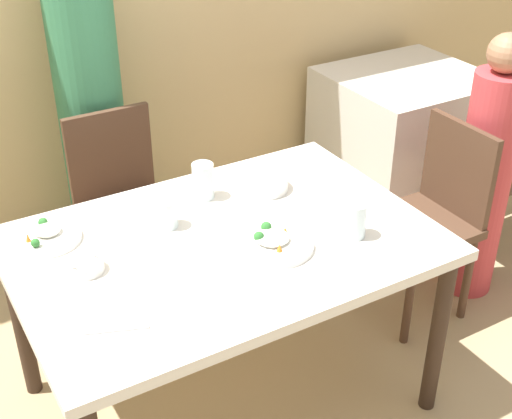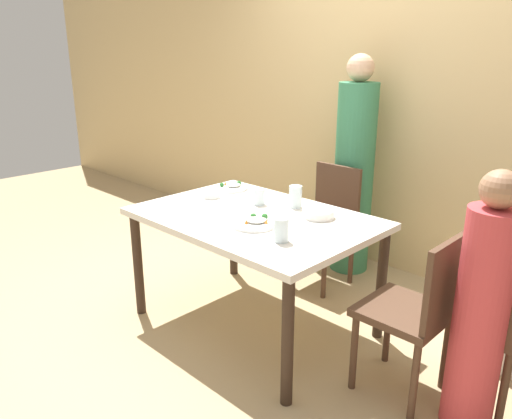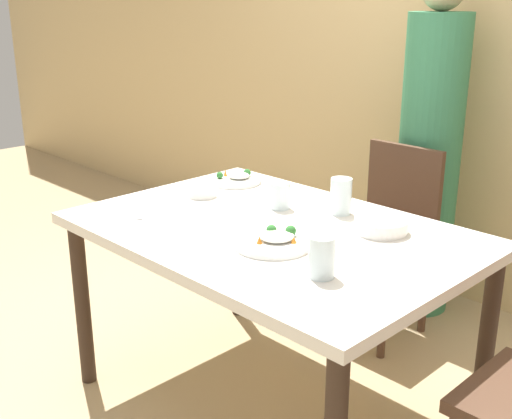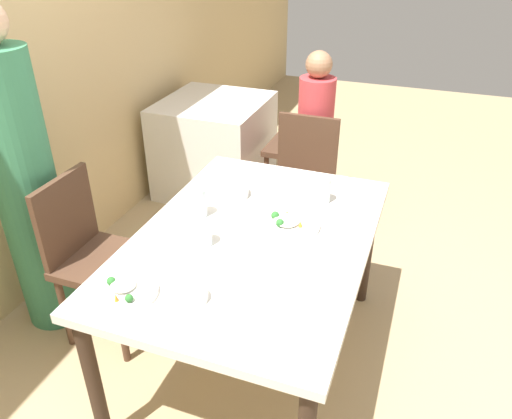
{
  "view_description": "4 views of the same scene",
  "coord_description": "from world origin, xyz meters",
  "px_view_note": "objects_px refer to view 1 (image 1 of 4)",
  "views": [
    {
      "loc": [
        -0.92,
        -1.79,
        2.05
      ],
      "look_at": [
        0.1,
        -0.05,
        0.84
      ],
      "focal_mm": 50.0,
      "sensor_mm": 36.0,
      "label": 1
    },
    {
      "loc": [
        1.97,
        -2.0,
        1.68
      ],
      "look_at": [
        0.09,
        -0.08,
        0.8
      ],
      "focal_mm": 35.0,
      "sensor_mm": 36.0,
      "label": 2
    },
    {
      "loc": [
        1.48,
        -1.54,
        1.51
      ],
      "look_at": [
        -0.11,
        0.03,
        0.76
      ],
      "focal_mm": 45.0,
      "sensor_mm": 36.0,
      "label": 3
    },
    {
      "loc": [
        -1.66,
        -0.63,
        1.9
      ],
      "look_at": [
        0.12,
        0.03,
        0.78
      ],
      "focal_mm": 35.0,
      "sensor_mm": 36.0,
      "label": 4
    }
  ],
  "objects_px": {
    "glass_water_tall": "(355,220)",
    "chair_child_spot": "(432,214)",
    "person_adult": "(92,116)",
    "plate_rice_adult": "(273,243)",
    "chair_adult_spot": "(124,203)",
    "bowl_curry": "(264,183)",
    "person_child": "(484,179)"
  },
  "relations": [
    {
      "from": "chair_child_spot",
      "to": "plate_rice_adult",
      "type": "height_order",
      "value": "chair_child_spot"
    },
    {
      "from": "chair_adult_spot",
      "to": "chair_child_spot",
      "type": "xyz_separation_m",
      "value": [
        1.1,
        -0.75,
        0.0
      ]
    },
    {
      "from": "glass_water_tall",
      "to": "chair_child_spot",
      "type": "bearing_deg",
      "value": 22.89
    },
    {
      "from": "plate_rice_adult",
      "to": "glass_water_tall",
      "type": "xyz_separation_m",
      "value": [
        0.27,
        -0.08,
        0.05
      ]
    },
    {
      "from": "chair_child_spot",
      "to": "glass_water_tall",
      "type": "distance_m",
      "value": 0.76
    },
    {
      "from": "bowl_curry",
      "to": "plate_rice_adult",
      "type": "relative_size",
      "value": 0.71
    },
    {
      "from": "chair_adult_spot",
      "to": "glass_water_tall",
      "type": "height_order",
      "value": "chair_adult_spot"
    },
    {
      "from": "person_adult",
      "to": "plate_rice_adult",
      "type": "distance_m",
      "value": 1.27
    },
    {
      "from": "person_child",
      "to": "bowl_curry",
      "type": "bearing_deg",
      "value": 170.87
    },
    {
      "from": "person_child",
      "to": "plate_rice_adult",
      "type": "bearing_deg",
      "value": -171.01
    },
    {
      "from": "person_adult",
      "to": "bowl_curry",
      "type": "bearing_deg",
      "value": -68.3
    },
    {
      "from": "chair_child_spot",
      "to": "glass_water_tall",
      "type": "xyz_separation_m",
      "value": [
        -0.64,
        -0.27,
        0.31
      ]
    },
    {
      "from": "chair_child_spot",
      "to": "plate_rice_adult",
      "type": "bearing_deg",
      "value": -78.22
    },
    {
      "from": "chair_adult_spot",
      "to": "person_adult",
      "type": "xyz_separation_m",
      "value": [
        -0.0,
        0.32,
        0.29
      ]
    },
    {
      "from": "chair_adult_spot",
      "to": "person_adult",
      "type": "bearing_deg",
      "value": 90.0
    },
    {
      "from": "person_child",
      "to": "plate_rice_adult",
      "type": "distance_m",
      "value": 1.23
    },
    {
      "from": "bowl_curry",
      "to": "person_adult",
      "type": "bearing_deg",
      "value": 111.7
    },
    {
      "from": "chair_adult_spot",
      "to": "plate_rice_adult",
      "type": "relative_size",
      "value": 3.32
    },
    {
      "from": "chair_child_spot",
      "to": "person_child",
      "type": "distance_m",
      "value": 0.3
    },
    {
      "from": "person_adult",
      "to": "bowl_curry",
      "type": "height_order",
      "value": "person_adult"
    },
    {
      "from": "chair_adult_spot",
      "to": "bowl_curry",
      "type": "bearing_deg",
      "value": -58.3
    },
    {
      "from": "chair_child_spot",
      "to": "plate_rice_adult",
      "type": "distance_m",
      "value": 0.97
    },
    {
      "from": "plate_rice_adult",
      "to": "glass_water_tall",
      "type": "relative_size",
      "value": 2.09
    },
    {
      "from": "plate_rice_adult",
      "to": "glass_water_tall",
      "type": "bearing_deg",
      "value": -16.66
    },
    {
      "from": "person_adult",
      "to": "plate_rice_adult",
      "type": "xyz_separation_m",
      "value": [
        0.19,
        -1.26,
        -0.02
      ]
    },
    {
      "from": "person_child",
      "to": "bowl_curry",
      "type": "relative_size",
      "value": 6.56
    },
    {
      "from": "chair_child_spot",
      "to": "glass_water_tall",
      "type": "height_order",
      "value": "chair_child_spot"
    },
    {
      "from": "chair_adult_spot",
      "to": "plate_rice_adult",
      "type": "height_order",
      "value": "chair_adult_spot"
    },
    {
      "from": "chair_child_spot",
      "to": "person_child",
      "type": "xyz_separation_m",
      "value": [
        0.29,
        0.0,
        0.09
      ]
    },
    {
      "from": "glass_water_tall",
      "to": "chair_adult_spot",
      "type": "bearing_deg",
      "value": 114.11
    },
    {
      "from": "bowl_curry",
      "to": "plate_rice_adult",
      "type": "bearing_deg",
      "value": -116.1
    },
    {
      "from": "plate_rice_adult",
      "to": "glass_water_tall",
      "type": "height_order",
      "value": "glass_water_tall"
    }
  ]
}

